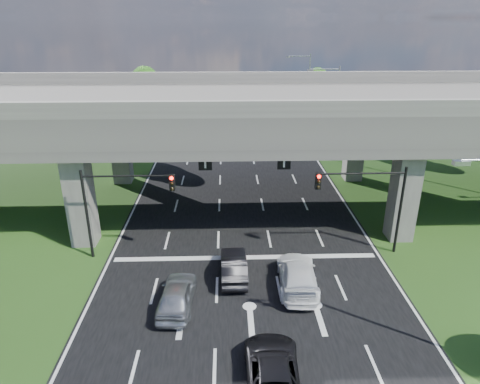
{
  "coord_description": "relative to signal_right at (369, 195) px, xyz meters",
  "views": [
    {
      "loc": [
        -1.14,
        -20.69,
        14.56
      ],
      "look_at": [
        -0.23,
        7.03,
        3.22
      ],
      "focal_mm": 32.0,
      "sensor_mm": 36.0,
      "label": 1
    }
  ],
  "objects": [
    {
      "name": "tree_left_mid",
      "position": [
        -24.78,
        30.06,
        -0.01
      ],
      "size": [
        3.91,
        3.9,
        6.76
      ],
      "color": "black",
      "rests_on": "ground"
    },
    {
      "name": "car_white",
      "position": [
        -4.97,
        -3.76,
        -3.39
      ],
      "size": [
        2.46,
        5.41,
        1.53
      ],
      "primitive_type": "imported",
      "rotation": [
        0.0,
        0.0,
        3.08
      ],
      "color": "white",
      "rests_on": "road"
    },
    {
      "name": "tree_right_near",
      "position": [
        5.22,
        24.06,
        0.31
      ],
      "size": [
        4.2,
        4.2,
        7.28
      ],
      "color": "black",
      "rests_on": "ground"
    },
    {
      "name": "overpass",
      "position": [
        -7.82,
        8.06,
        3.73
      ],
      "size": [
        80.0,
        15.0,
        10.0
      ],
      "color": "#3B3835",
      "rests_on": "ground"
    },
    {
      "name": "signal_left",
      "position": [
        -15.65,
        0.0,
        0.0
      ],
      "size": [
        5.76,
        0.54,
        6.0
      ],
      "color": "black",
      "rests_on": "ground"
    },
    {
      "name": "car_trailing",
      "position": [
        -7.14,
        -10.89,
        -3.46
      ],
      "size": [
        2.45,
        5.1,
        1.4
      ],
      "primitive_type": "imported",
      "rotation": [
        0.0,
        0.0,
        3.12
      ],
      "color": "black",
      "rests_on": "road"
    },
    {
      "name": "streetlight_far",
      "position": [
        2.27,
        20.06,
        1.66
      ],
      "size": [
        3.38,
        0.25,
        10.0
      ],
      "color": "gray",
      "rests_on": "ground"
    },
    {
      "name": "tree_left_far",
      "position": [
        -20.78,
        38.06,
        0.95
      ],
      "size": [
        4.8,
        4.8,
        8.32
      ],
      "color": "black",
      "rests_on": "ground"
    },
    {
      "name": "ground",
      "position": [
        -7.82,
        -3.94,
        -4.19
      ],
      "size": [
        160.0,
        160.0,
        0.0
      ],
      "primitive_type": "plane",
      "color": "#254315",
      "rests_on": "ground"
    },
    {
      "name": "signal_right",
      "position": [
        0.0,
        0.0,
        0.0
      ],
      "size": [
        5.76,
        0.54,
        6.0
      ],
      "color": "black",
      "rests_on": "ground"
    },
    {
      "name": "car_silver",
      "position": [
        -11.72,
        -5.43,
        -3.4
      ],
      "size": [
        2.05,
        4.55,
        1.52
      ],
      "primitive_type": "imported",
      "rotation": [
        0.0,
        0.0,
        3.08
      ],
      "color": "#B5B9BD",
      "rests_on": "road"
    },
    {
      "name": "warehouse",
      "position": [
        -33.82,
        31.06,
        -2.19
      ],
      "size": [
        20.0,
        10.0,
        4.0
      ],
      "primitive_type": "cube",
      "color": "#9E9E99",
      "rests_on": "ground"
    },
    {
      "name": "streetlight_beyond",
      "position": [
        2.27,
        36.06,
        1.66
      ],
      "size": [
        3.38,
        0.25,
        10.0
      ],
      "color": "gray",
      "rests_on": "ground"
    },
    {
      "name": "tree_right_far",
      "position": [
        4.22,
        40.06,
        0.63
      ],
      "size": [
        4.5,
        4.5,
        7.8
      ],
      "color": "black",
      "rests_on": "ground"
    },
    {
      "name": "tree_right_mid",
      "position": [
        8.22,
        32.06,
        -0.01
      ],
      "size": [
        3.91,
        3.9,
        6.76
      ],
      "color": "black",
      "rests_on": "ground"
    },
    {
      "name": "tree_left_near",
      "position": [
        -21.78,
        22.06,
        0.63
      ],
      "size": [
        4.5,
        4.5,
        7.8
      ],
      "color": "black",
      "rests_on": "ground"
    },
    {
      "name": "road",
      "position": [
        -7.82,
        6.06,
        -4.17
      ],
      "size": [
        18.0,
        120.0,
        0.03
      ],
      "primitive_type": "cube",
      "color": "black",
      "rests_on": "ground"
    },
    {
      "name": "car_dark",
      "position": [
        -8.62,
        -2.59,
        -3.44
      ],
      "size": [
        1.6,
        4.37,
        1.43
      ],
      "primitive_type": "imported",
      "rotation": [
        0.0,
        0.0,
        3.16
      ],
      "color": "black",
      "rests_on": "road"
    }
  ]
}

